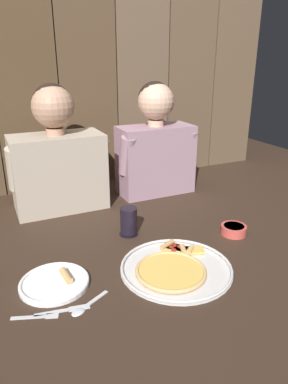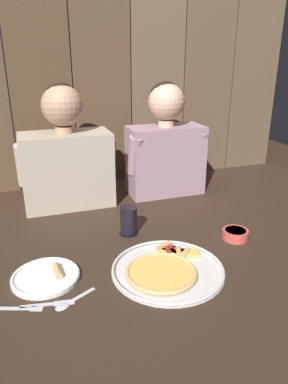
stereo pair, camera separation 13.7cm
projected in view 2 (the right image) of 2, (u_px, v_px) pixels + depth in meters
name	position (u px, v px, depth m)	size (l,w,h in m)	color
ground_plane	(154.00, 244.00, 1.35)	(3.20, 3.20, 0.00)	#332319
pizza_tray	(166.00, 269.00, 1.18)	(0.38, 0.38, 0.03)	silver
dinner_plate	(46.00, 276.00, 1.14)	(0.22, 0.22, 0.03)	white
drinking_glass	(129.00, 221.00, 1.42)	(0.08, 0.08, 0.11)	black
dipping_bowl	(235.00, 234.00, 1.39)	(0.10, 0.10, 0.04)	#CC4C42
table_fork	(23.00, 308.00, 1.00)	(0.13, 0.06, 0.01)	silver
table_knife	(48.00, 304.00, 1.02)	(0.16, 0.04, 0.01)	silver
table_spoon	(69.00, 302.00, 1.03)	(0.13, 0.08, 0.01)	silver
diner_left	(66.00, 153.00, 1.63)	(0.45, 0.21, 0.57)	#B2A38E
diner_right	(166.00, 144.00, 1.78)	(0.42, 0.20, 0.57)	gray
wooden_backdrop_wall	(102.00, 79.00, 1.86)	(2.19, 0.03, 1.13)	#4E3A25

